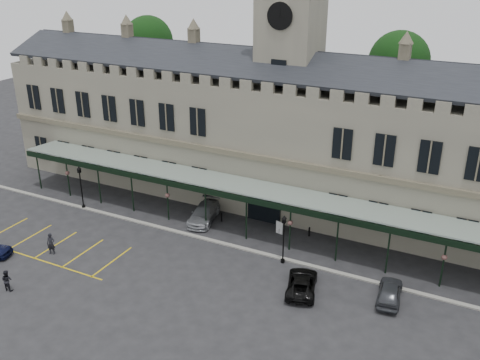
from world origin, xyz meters
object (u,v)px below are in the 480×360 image
at_px(lamp_post_left, 81,184).
at_px(station_building, 286,139).
at_px(sign_board, 279,228).
at_px(clock_tower, 289,69).
at_px(car_van, 302,283).
at_px(person_a, 51,244).
at_px(lamp_post_mid, 284,235).
at_px(car_right_a, 390,292).
at_px(person_b, 7,280).
at_px(traffic_cone, 386,305).
at_px(car_taxi, 204,213).

bearing_deg(lamp_post_left, station_building, 31.78).
height_order(lamp_post_left, sign_board, lamp_post_left).
relative_size(clock_tower, car_van, 5.51).
xyz_separation_m(station_building, person_a, (-13.20, -18.10, -5.53)).
height_order(lamp_post_left, person_a, lamp_post_left).
height_order(lamp_post_left, lamp_post_mid, lamp_post_left).
height_order(car_right_a, person_b, person_b).
bearing_deg(sign_board, person_a, -131.28).
bearing_deg(lamp_post_left, car_right_a, -3.35).
relative_size(clock_tower, person_a, 13.26).
height_order(lamp_post_left, traffic_cone, lamp_post_left).
bearing_deg(car_right_a, traffic_cone, 83.33).
bearing_deg(person_a, clock_tower, 34.25).
distance_m(sign_board, person_a, 19.25).
bearing_deg(station_building, person_a, -126.10).
bearing_deg(sign_board, car_taxi, -161.87).
xyz_separation_m(car_taxi, car_right_a, (18.00, -4.76, -0.05)).
relative_size(clock_tower, traffic_cone, 36.50).
bearing_deg(person_a, car_van, -7.74).
height_order(sign_board, person_b, person_b).
height_order(lamp_post_mid, car_van, lamp_post_mid).
bearing_deg(station_building, traffic_cone, -45.60).
relative_size(car_taxi, person_b, 3.07).
bearing_deg(car_right_a, sign_board, -33.87).
relative_size(car_right_a, person_b, 2.45).
distance_m(clock_tower, person_b, 29.21).
distance_m(lamp_post_left, person_b, 13.87).
bearing_deg(car_right_a, lamp_post_left, -10.03).
bearing_deg(person_a, lamp_post_left, 94.81).
bearing_deg(car_taxi, sign_board, -6.04).
relative_size(lamp_post_mid, car_right_a, 1.04).
height_order(clock_tower, car_van, clock_tower).
relative_size(car_taxi, person_a, 2.71).
relative_size(clock_tower, car_right_a, 6.13).
bearing_deg(clock_tower, lamp_post_left, -148.01).
bearing_deg(sign_board, station_building, 120.39).
height_order(traffic_cone, person_b, person_b).
xyz_separation_m(car_taxi, person_b, (-7.30, -16.04, 0.09)).
height_order(station_building, person_b, station_building).
distance_m(car_taxi, person_b, 17.62).
xyz_separation_m(car_taxi, person_a, (-8.20, -10.75, 0.20)).
relative_size(car_van, person_a, 2.41).
bearing_deg(sign_board, clock_tower, 120.17).
xyz_separation_m(car_van, person_a, (-20.20, -4.31, 0.31)).
bearing_deg(traffic_cone, person_a, -169.55).
bearing_deg(traffic_cone, car_taxi, 161.79).
relative_size(sign_board, car_taxi, 0.23).
bearing_deg(station_building, sign_board, -71.48).
relative_size(traffic_cone, person_a, 0.36).
bearing_deg(person_a, car_taxi, 32.88).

